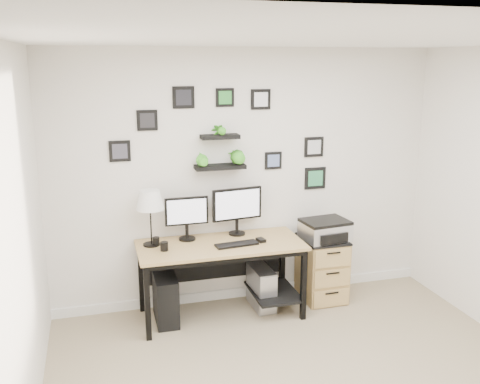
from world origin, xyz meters
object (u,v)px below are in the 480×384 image
object	(u,v)px
monitor_left	(187,215)
pc_tower_grey	(261,288)
table_lamp	(150,201)
printer	(325,230)
monitor_right	(237,207)
desk	(223,254)
file_cabinet	(322,268)
mug	(164,246)
pc_tower_black	(166,298)

from	to	relation	value
monitor_left	pc_tower_grey	xyz separation A→B (m)	(0.73, -0.14, -0.79)
table_lamp	pc_tower_grey	world-z (taller)	table_lamp
printer	monitor_right	bearing A→B (deg)	169.01
desk	file_cabinet	distance (m)	1.12
monitor_left	table_lamp	bearing A→B (deg)	-169.92
table_lamp	printer	world-z (taller)	table_lamp
mug	desk	bearing A→B (deg)	8.28
mug	pc_tower_grey	world-z (taller)	mug
pc_tower_grey	printer	distance (m)	0.88
mug	printer	xyz separation A→B (m)	(1.67, 0.10, -0.02)
monitor_left	printer	size ratio (longest dim) A/B	0.88
file_cabinet	printer	world-z (taller)	printer
table_lamp	mug	world-z (taller)	table_lamp
monitor_right	table_lamp	xyz separation A→B (m)	(-0.87, -0.09, 0.15)
monitor_right	file_cabinet	xyz separation A→B (m)	(0.89, -0.13, -0.70)
monitor_right	pc_tower_grey	size ratio (longest dim) A/B	1.20
desk	printer	world-z (taller)	printer
desk	monitor_left	size ratio (longest dim) A/B	3.69
pc_tower_grey	file_cabinet	xyz separation A→B (m)	(0.68, 0.03, 0.12)
monitor_right	mug	xyz separation A→B (m)	(-0.78, -0.27, -0.25)
monitor_left	mug	xyz separation A→B (m)	(-0.26, -0.25, -0.21)
mug	file_cabinet	size ratio (longest dim) A/B	0.13
table_lamp	mug	size ratio (longest dim) A/B	6.45
file_cabinet	printer	size ratio (longest dim) A/B	1.35
pc_tower_grey	table_lamp	bearing A→B (deg)	176.17
pc_tower_black	file_cabinet	bearing A→B (deg)	2.94
monitor_right	pc_tower_black	world-z (taller)	monitor_right
monitor_left	file_cabinet	xyz separation A→B (m)	(1.41, -0.10, -0.67)
desk	monitor_right	size ratio (longest dim) A/B	3.07
monitor_right	table_lamp	world-z (taller)	table_lamp
desk	pc_tower_grey	world-z (taller)	desk
pc_tower_black	desk	bearing A→B (deg)	1.50
table_lamp	printer	size ratio (longest dim) A/B	1.09
monitor_left	file_cabinet	world-z (taller)	monitor_left
pc_tower_grey	file_cabinet	bearing A→B (deg)	2.69
table_lamp	pc_tower_black	world-z (taller)	table_lamp
file_cabinet	pc_tower_grey	bearing A→B (deg)	-177.31
monitor_left	printer	xyz separation A→B (m)	(1.41, -0.15, -0.23)
pc_tower_grey	monitor_right	bearing A→B (deg)	142.59
mug	pc_tower_black	size ratio (longest dim) A/B	0.18
mug	pc_tower_grey	xyz separation A→B (m)	(0.99, 0.11, -0.58)
mug	printer	size ratio (longest dim) A/B	0.17
table_lamp	mug	xyz separation A→B (m)	(0.10, -0.18, -0.39)
monitor_left	table_lamp	distance (m)	0.40
pc_tower_black	table_lamp	bearing A→B (deg)	133.59
pc_tower_black	pc_tower_grey	bearing A→B (deg)	2.67
mug	monitor_right	bearing A→B (deg)	19.45
monitor_left	mug	distance (m)	0.42
table_lamp	mug	distance (m)	0.44
monitor_left	mug	world-z (taller)	monitor_left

